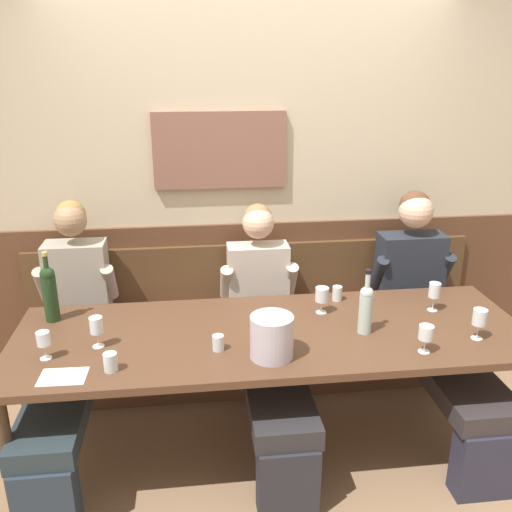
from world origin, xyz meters
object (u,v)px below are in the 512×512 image
(wine_glass_near_bucket, at_px, (322,296))
(water_tumbler_center, at_px, (337,293))
(person_right_seat, at_px, (69,335))
(wine_glass_mid_left, at_px, (96,326))
(wine_glass_center_front, at_px, (426,333))
(person_center_left_seat, at_px, (266,331))
(ice_bucket, at_px, (272,337))
(wine_glass_center_rear, at_px, (479,319))
(wine_bottle_clear_water, at_px, (50,292))
(person_left_seat, at_px, (430,314))
(wall_bench, at_px, (256,344))
(water_tumbler_right, at_px, (110,362))
(water_tumbler_left, at_px, (218,343))
(wine_glass_left_end, at_px, (434,292))
(dining_table, at_px, (272,343))
(wine_glass_by_bottle, at_px, (43,340))
(wine_bottle_green_tall, at_px, (366,307))

(wine_glass_near_bucket, xyz_separation_m, water_tumbler_center, (0.13, 0.16, -0.06))
(person_right_seat, bearing_deg, wine_glass_mid_left, -59.66)
(wine_glass_center_front, bearing_deg, person_center_left_seat, 138.49)
(ice_bucket, distance_m, wine_glass_mid_left, 0.87)
(wine_glass_center_front, bearing_deg, wine_glass_mid_left, 171.15)
(wine_glass_mid_left, bearing_deg, wine_glass_center_rear, -4.45)
(wine_bottle_clear_water, bearing_deg, wine_glass_mid_left, -49.15)
(wine_glass_near_bucket, bearing_deg, person_left_seat, 11.59)
(wall_bench, xyz_separation_m, water_tumbler_right, (-0.79, -1.02, 0.52))
(person_left_seat, bearing_deg, wine_glass_near_bucket, -168.41)
(person_right_seat, relative_size, wine_glass_near_bucket, 8.83)
(wall_bench, relative_size, ice_bucket, 14.14)
(person_right_seat, distance_m, wine_glass_center_front, 1.95)
(ice_bucket, xyz_separation_m, water_tumbler_right, (-0.75, -0.04, -0.06))
(water_tumbler_center, xyz_separation_m, water_tumbler_left, (-0.73, -0.51, -0.00))
(water_tumbler_left, bearing_deg, wine_glass_left_end, 13.85)
(dining_table, relative_size, wine_glass_near_bucket, 17.73)
(water_tumbler_center, bearing_deg, ice_bucket, -128.75)
(dining_table, distance_m, person_right_seat, 1.17)
(person_center_left_seat, bearing_deg, ice_bucket, -95.57)
(wine_bottle_clear_water, height_order, wine_glass_mid_left, wine_bottle_clear_water)
(wall_bench, bearing_deg, wine_glass_by_bottle, -141.95)
(wine_bottle_clear_water, xyz_separation_m, wine_glass_by_bottle, (0.06, -0.42, -0.07))
(wine_bottle_green_tall, xyz_separation_m, water_tumbler_right, (-1.27, -0.23, -0.10))
(wine_glass_left_end, xyz_separation_m, water_tumbler_right, (-1.74, -0.44, -0.07))
(person_left_seat, relative_size, water_tumbler_left, 17.14)
(person_center_left_seat, distance_m, wine_bottle_green_tall, 0.67)
(wine_glass_center_rear, bearing_deg, ice_bucket, -177.38)
(ice_bucket, bearing_deg, person_left_seat, 28.94)
(wine_bottle_green_tall, distance_m, wine_glass_near_bucket, 0.31)
(wine_bottle_clear_water, distance_m, wine_glass_mid_left, 0.45)
(wine_glass_mid_left, height_order, wine_glass_near_bucket, wine_glass_mid_left)
(water_tumbler_left, bearing_deg, person_left_seat, 20.69)
(wine_glass_center_front, height_order, water_tumbler_right, wine_glass_center_front)
(water_tumbler_left, bearing_deg, wall_bench, 71.80)
(water_tumbler_left, bearing_deg, dining_table, 29.05)
(dining_table, distance_m, wine_glass_left_end, 0.97)
(wine_glass_center_front, relative_size, wine_glass_mid_left, 0.88)
(wall_bench, bearing_deg, dining_table, -90.00)
(person_right_seat, height_order, wine_glass_mid_left, person_right_seat)
(dining_table, distance_m, wine_bottle_clear_water, 1.23)
(ice_bucket, bearing_deg, wine_glass_center_front, -3.82)
(water_tumbler_center, bearing_deg, person_left_seat, -0.64)
(wine_bottle_green_tall, height_order, wine_glass_by_bottle, wine_bottle_green_tall)
(person_right_seat, distance_m, wine_glass_by_bottle, 0.53)
(ice_bucket, xyz_separation_m, wine_glass_near_bucket, (0.35, 0.45, -0.00))
(wine_bottle_clear_water, xyz_separation_m, wine_glass_center_rear, (2.20, -0.48, -0.05))
(wine_glass_by_bottle, distance_m, wine_glass_left_end, 2.08)
(dining_table, relative_size, person_right_seat, 2.01)
(dining_table, xyz_separation_m, person_center_left_seat, (0.01, 0.31, -0.09))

